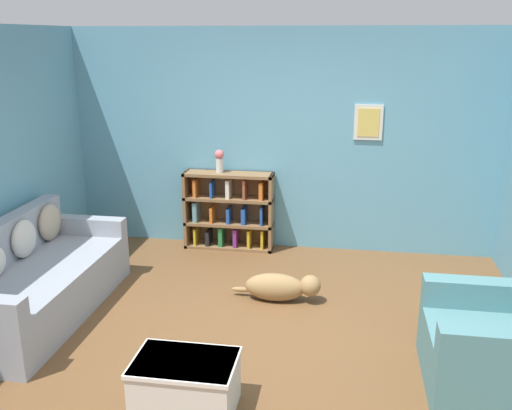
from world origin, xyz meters
The scene contains 8 objects.
ground_plane centered at (0.00, 0.00, 0.00)m, with size 14.00×14.00×0.00m, color brown.
wall_back centered at (0.00, 2.25, 1.30)m, with size 5.60×0.13×2.60m.
couch centered at (-2.02, 0.05, 0.32)m, with size 0.90×2.10×0.86m.
bookshelf centered at (-0.60, 2.06, 0.45)m, with size 1.07×0.28×0.94m.
recliner_chair centered at (1.93, -0.48, 0.36)m, with size 0.89×1.00×1.02m.
coffee_table centered at (-0.24, -1.11, 0.21)m, with size 0.71×0.49×0.39m.
dog centered at (0.20, 0.68, 0.14)m, with size 0.89×0.25×0.28m.
vase centered at (-0.70, 2.04, 1.09)m, with size 0.11×0.11×0.27m.
Camera 1 is at (0.78, -4.38, 2.49)m, focal length 40.00 mm.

